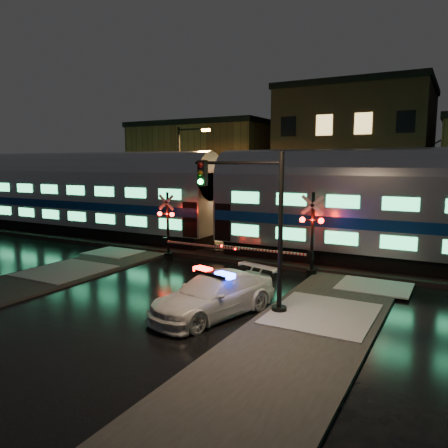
% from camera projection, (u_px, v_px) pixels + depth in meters
% --- Properties ---
extents(ground, '(120.00, 120.00, 0.00)m').
position_uv_depth(ground, '(209.00, 276.00, 21.22)').
color(ground, black).
rests_on(ground, ground).
extents(ballast, '(90.00, 4.20, 0.24)m').
position_uv_depth(ballast, '(252.00, 254.00, 25.54)').
color(ballast, black).
rests_on(ballast, ground).
extents(sidewalk_left, '(4.00, 20.00, 0.12)m').
position_uv_depth(sidewalk_left, '(11.00, 287.00, 19.10)').
color(sidewalk_left, '#2D2D2D').
rests_on(sidewalk_left, ground).
extents(sidewalk_right, '(4.00, 20.00, 0.12)m').
position_uv_depth(sidewalk_right, '(293.00, 347.00, 12.90)').
color(sidewalk_right, '#2D2D2D').
rests_on(sidewalk_right, ground).
extents(building_left, '(14.00, 10.00, 9.00)m').
position_uv_depth(building_left, '(209.00, 172.00, 45.88)').
color(building_left, brown).
rests_on(building_left, ground).
extents(building_mid, '(12.00, 11.00, 11.50)m').
position_uv_depth(building_mid, '(356.00, 159.00, 38.99)').
color(building_mid, brown).
rests_on(building_mid, ground).
extents(train, '(51.00, 3.12, 5.92)m').
position_uv_depth(train, '(219.00, 197.00, 26.15)').
color(train, black).
rests_on(train, ballast).
extents(police_car, '(3.46, 5.57, 1.68)m').
position_uv_depth(police_car, '(214.00, 295.00, 15.63)').
color(police_car, white).
rests_on(police_car, ground).
extents(crossing_signal_right, '(5.75, 0.65, 4.07)m').
position_uv_depth(crossing_signal_right, '(304.00, 241.00, 21.06)').
color(crossing_signal_right, black).
rests_on(crossing_signal_right, ground).
extents(crossing_signal_left, '(5.35, 0.64, 3.79)m').
position_uv_depth(crossing_signal_left, '(172.00, 232.00, 24.79)').
color(crossing_signal_left, black).
rests_on(crossing_signal_left, ground).
extents(traffic_light, '(3.78, 0.69, 5.84)m').
position_uv_depth(traffic_light, '(256.00, 228.00, 15.79)').
color(traffic_light, black).
rests_on(traffic_light, ground).
extents(streetlight, '(2.68, 0.28, 8.01)m').
position_uv_depth(streetlight, '(182.00, 174.00, 31.98)').
color(streetlight, black).
rests_on(streetlight, ground).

